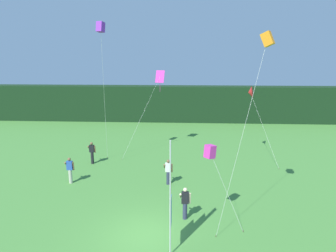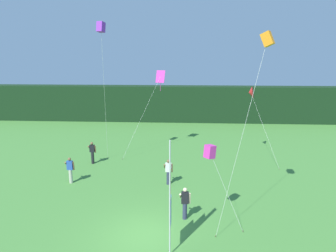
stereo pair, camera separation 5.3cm
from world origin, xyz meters
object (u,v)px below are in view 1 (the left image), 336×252
person_mid_field (168,171)px  person_far_left (92,152)px  kite_magenta_box_0 (210,152)px  kite_red_delta_1 (250,92)px  person_far_right (185,202)px  person_near_banner (70,170)px  banner_flag (171,199)px  kite_magenta_diamond_2 (159,80)px  kite_orange_box_3 (267,41)px  kite_purple_box_4 (101,28)px

person_mid_field → person_far_left: bearing=150.3°
kite_magenta_box_0 → kite_red_delta_1: size_ratio=0.70×
person_mid_field → kite_magenta_box_0: (2.13, -4.33, 2.73)m
person_mid_field → kite_red_delta_1: size_ratio=0.29×
person_far_right → person_near_banner: bearing=152.0°
banner_flag → person_far_left: (-6.28, 9.74, -1.40)m
banner_flag → person_near_banner: size_ratio=2.85×
banner_flag → kite_magenta_box_0: size_ratio=1.22×
banner_flag → person_near_banner: (-6.60, 6.26, -1.40)m
kite_magenta_box_0 → kite_red_delta_1: 10.95m
kite_magenta_diamond_2 → kite_orange_box_3: 12.65m
person_near_banner → person_far_right: 8.14m
banner_flag → person_far_left: bearing=122.8°
person_far_left → kite_purple_box_4: (1.19, -0.27, 8.75)m
kite_orange_box_3 → kite_purple_box_4: kite_purple_box_4 is taller
person_near_banner → kite_magenta_box_0: size_ratio=0.43×
person_far_left → kite_orange_box_3: kite_orange_box_3 is taller
kite_magenta_diamond_2 → banner_flag: bearing=-83.2°
kite_magenta_box_0 → kite_magenta_diamond_2: size_ratio=0.58×
person_near_banner → kite_purple_box_4: 9.44m
kite_magenta_box_0 → person_far_left: bearing=136.2°
kite_red_delta_1 → kite_magenta_diamond_2: 7.35m
person_far_left → person_far_right: person_far_left is taller
person_far_right → kite_red_delta_1: kite_red_delta_1 is taller
person_far_left → kite_red_delta_1: bearing=11.7°
person_far_right → kite_red_delta_1: 11.76m
person_far_left → person_far_right: 10.03m
person_far_left → kite_magenta_box_0: bearing=-43.8°
kite_orange_box_3 → kite_purple_box_4: bearing=141.9°
person_far_right → person_far_left: bearing=133.3°
person_near_banner → kite_magenta_diamond_2: bearing=55.4°
kite_magenta_diamond_2 → person_near_banner: bearing=-124.6°
kite_magenta_box_0 → kite_orange_box_3: size_ratio=0.44×
kite_orange_box_3 → kite_red_delta_1: bearing=80.5°
kite_magenta_diamond_2 → kite_orange_box_3: size_ratio=0.76×
person_mid_field → kite_magenta_box_0: 5.54m
kite_orange_box_3 → kite_magenta_box_0: bearing=-172.5°
kite_magenta_diamond_2 → kite_orange_box_3: (5.53, -11.11, 2.44)m
kite_purple_box_4 → person_far_left: bearing=167.0°
person_far_left → kite_magenta_box_0: 11.38m
person_far_left → kite_orange_box_3: bearing=-35.8°
banner_flag → kite_magenta_box_0: bearing=51.0°
person_near_banner → kite_purple_box_4: kite_purple_box_4 is taller
kite_red_delta_1 → person_far_right: bearing=-117.0°
person_far_right → kite_magenta_box_0: size_ratio=0.42×
person_far_left → person_near_banner: bearing=-95.1°
kite_red_delta_1 → kite_purple_box_4: size_ratio=0.56×
person_far_right → banner_flag: bearing=-103.7°
person_far_right → kite_orange_box_3: kite_orange_box_3 is taller
banner_flag → kite_orange_box_3: bearing=31.2°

